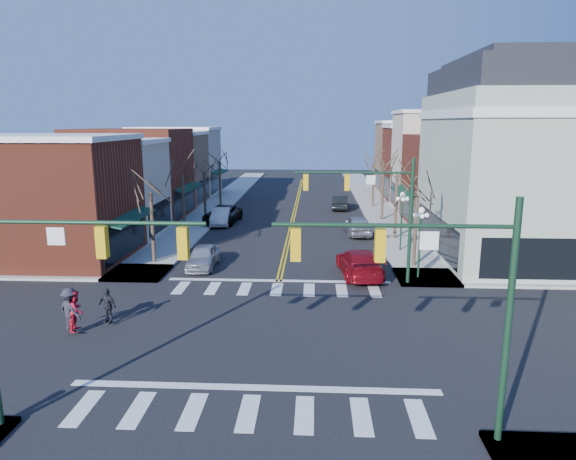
# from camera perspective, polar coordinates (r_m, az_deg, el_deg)

# --- Properties ---
(ground) EXTENTS (160.00, 160.00, 0.00)m
(ground) POSITION_cam_1_polar(r_m,az_deg,el_deg) (22.93, -2.42, -11.52)
(ground) COLOR black
(ground) RESTS_ON ground
(sidewalk_left) EXTENTS (3.50, 70.00, 0.15)m
(sidewalk_left) POSITION_cam_1_polar(r_m,az_deg,el_deg) (43.30, -11.51, -0.40)
(sidewalk_left) COLOR #9E9B93
(sidewalk_left) RESTS_ON ground
(sidewalk_right) EXTENTS (3.50, 70.00, 0.15)m
(sidewalk_right) POSITION_cam_1_polar(r_m,az_deg,el_deg) (42.46, 12.01, -0.66)
(sidewalk_right) COLOR #9E9B93
(sidewalk_right) RESTS_ON ground
(bldg_left_brick_a) EXTENTS (10.00, 8.50, 8.00)m
(bldg_left_brick_a) POSITION_cam_1_polar(r_m,az_deg,el_deg) (37.46, -25.01, 2.93)
(bldg_left_brick_a) COLOR maroon
(bldg_left_brick_a) RESTS_ON ground
(bldg_left_stucco_a) EXTENTS (10.00, 7.00, 7.50)m
(bldg_left_stucco_a) POSITION_cam_1_polar(r_m,az_deg,el_deg) (44.41, -20.36, 4.22)
(bldg_left_stucco_a) COLOR #BFB49E
(bldg_left_stucco_a) RESTS_ON ground
(bldg_left_brick_b) EXTENTS (10.00, 9.00, 8.50)m
(bldg_left_brick_b) POSITION_cam_1_polar(r_m,az_deg,el_deg) (51.75, -16.93, 5.99)
(bldg_left_brick_b) COLOR maroon
(bldg_left_brick_b) RESTS_ON ground
(bldg_left_tan) EXTENTS (10.00, 7.50, 7.80)m
(bldg_left_tan) POSITION_cam_1_polar(r_m,az_deg,el_deg) (59.58, -14.24, 6.51)
(bldg_left_tan) COLOR #A17D58
(bldg_left_tan) RESTS_ON ground
(bldg_left_stucco_b) EXTENTS (10.00, 8.00, 8.20)m
(bldg_left_stucco_b) POSITION_cam_1_polar(r_m,az_deg,el_deg) (66.98, -12.30, 7.32)
(bldg_left_stucco_b) COLOR #BFB49E
(bldg_left_stucco_b) RESTS_ON ground
(bldg_right_brick_a) EXTENTS (10.00, 8.50, 8.00)m
(bldg_right_brick_a) POSITION_cam_1_polar(r_m,az_deg,el_deg) (48.86, 19.04, 5.24)
(bldg_right_brick_a) COLOR maroon
(bldg_right_brick_a) RESTS_ON ground
(bldg_right_stucco) EXTENTS (10.00, 7.00, 10.00)m
(bldg_right_stucco) POSITION_cam_1_polar(r_m,az_deg,el_deg) (56.23, 16.97, 7.18)
(bldg_right_stucco) COLOR #BFB49E
(bldg_right_stucco) RESTS_ON ground
(bldg_right_brick_b) EXTENTS (10.00, 8.00, 8.50)m
(bldg_right_brick_b) POSITION_cam_1_polar(r_m,az_deg,el_deg) (63.57, 15.32, 7.08)
(bldg_right_brick_b) COLOR maroon
(bldg_right_brick_b) RESTS_ON ground
(bldg_right_tan) EXTENTS (10.00, 8.00, 9.00)m
(bldg_right_tan) POSITION_cam_1_polar(r_m,az_deg,el_deg) (71.38, 13.99, 7.83)
(bldg_right_tan) COLOR #A17D58
(bldg_right_tan) RESTS_ON ground
(victorian_corner) EXTENTS (12.25, 14.25, 13.30)m
(victorian_corner) POSITION_cam_1_polar(r_m,az_deg,el_deg) (38.36, 25.33, 7.09)
(victorian_corner) COLOR #9FAC95
(victorian_corner) RESTS_ON ground
(traffic_mast_near_left) EXTENTS (6.60, 0.28, 7.20)m
(traffic_mast_near_left) POSITION_cam_1_polar(r_m,az_deg,el_deg) (16.14, -25.32, -5.09)
(traffic_mast_near_left) COLOR #14331E
(traffic_mast_near_left) RESTS_ON ground
(traffic_mast_near_right) EXTENTS (6.60, 0.28, 7.20)m
(traffic_mast_near_right) POSITION_cam_1_polar(r_m,az_deg,el_deg) (14.66, 16.75, -6.08)
(traffic_mast_near_right) COLOR #14331E
(traffic_mast_near_right) RESTS_ON ground
(traffic_mast_far_right) EXTENTS (6.60, 0.28, 7.20)m
(traffic_mast_far_right) POSITION_cam_1_polar(r_m,az_deg,el_deg) (28.90, 9.93, 2.95)
(traffic_mast_far_right) COLOR #14331E
(traffic_mast_far_right) RESTS_ON ground
(lamppost_corner) EXTENTS (0.36, 0.36, 4.33)m
(lamppost_corner) POSITION_cam_1_polar(r_m,az_deg,el_deg) (30.70, 14.49, -0.04)
(lamppost_corner) COLOR #14331E
(lamppost_corner) RESTS_ON ground
(lamppost_midblock) EXTENTS (0.36, 0.36, 4.33)m
(lamppost_midblock) POSITION_cam_1_polar(r_m,az_deg,el_deg) (36.98, 12.54, 2.04)
(lamppost_midblock) COLOR #14331E
(lamppost_midblock) RESTS_ON ground
(tree_left_a) EXTENTS (0.24, 0.24, 4.76)m
(tree_left_a) POSITION_cam_1_polar(r_m,az_deg,el_deg) (34.28, -14.81, 0.17)
(tree_left_a) COLOR #382B21
(tree_left_a) RESTS_ON ground
(tree_left_b) EXTENTS (0.24, 0.24, 5.04)m
(tree_left_b) POSITION_cam_1_polar(r_m,az_deg,el_deg) (41.81, -11.52, 2.58)
(tree_left_b) COLOR #382B21
(tree_left_b) RESTS_ON ground
(tree_left_c) EXTENTS (0.24, 0.24, 4.55)m
(tree_left_c) POSITION_cam_1_polar(r_m,az_deg,el_deg) (49.54, -9.23, 3.80)
(tree_left_c) COLOR #382B21
(tree_left_c) RESTS_ON ground
(tree_left_d) EXTENTS (0.24, 0.24, 4.90)m
(tree_left_d) POSITION_cam_1_polar(r_m,az_deg,el_deg) (57.30, -7.56, 5.11)
(tree_left_d) COLOR #382B21
(tree_left_d) RESTS_ON ground
(tree_right_a) EXTENTS (0.24, 0.24, 4.62)m
(tree_right_a) POSITION_cam_1_polar(r_m,az_deg,el_deg) (33.27, 13.94, -0.26)
(tree_right_a) COLOR #382B21
(tree_right_a) RESTS_ON ground
(tree_right_b) EXTENTS (0.24, 0.24, 5.18)m
(tree_right_b) POSITION_cam_1_polar(r_m,az_deg,el_deg) (40.97, 11.89, 2.48)
(tree_right_b) COLOR #382B21
(tree_right_b) RESTS_ON ground
(tree_right_c) EXTENTS (0.24, 0.24, 4.83)m
(tree_right_c) POSITION_cam_1_polar(r_m,az_deg,el_deg) (48.82, 10.47, 3.81)
(tree_right_c) COLOR #382B21
(tree_right_c) RESTS_ON ground
(tree_right_d) EXTENTS (0.24, 0.24, 4.97)m
(tree_right_d) POSITION_cam_1_polar(r_m,az_deg,el_deg) (56.69, 9.45, 5.01)
(tree_right_d) COLOR #382B21
(tree_right_d) RESTS_ON ground
(car_left_near) EXTENTS (1.75, 4.27, 1.45)m
(car_left_near) POSITION_cam_1_polar(r_m,az_deg,el_deg) (33.14, -9.44, -2.93)
(car_left_near) COLOR #ACADB1
(car_left_near) RESTS_ON ground
(car_left_mid) EXTENTS (1.96, 4.70, 1.51)m
(car_left_mid) POSITION_cam_1_polar(r_m,az_deg,el_deg) (46.80, -7.45, 1.50)
(car_left_mid) COLOR silver
(car_left_mid) RESTS_ON ground
(car_left_far) EXTENTS (3.14, 5.95, 1.59)m
(car_left_far) POSITION_cam_1_polar(r_m,az_deg,el_deg) (47.63, -7.27, 1.74)
(car_left_far) COLOR black
(car_left_far) RESTS_ON ground
(car_right_near) EXTENTS (2.82, 5.78, 1.62)m
(car_right_near) POSITION_cam_1_polar(r_m,az_deg,el_deg) (31.29, 7.95, -3.61)
(car_right_near) COLOR maroon
(car_right_near) RESTS_ON ground
(car_right_mid) EXTENTS (2.25, 4.88, 1.62)m
(car_right_mid) POSITION_cam_1_polar(r_m,az_deg,el_deg) (42.53, 7.74, 0.53)
(car_right_mid) COLOR #A3A2A6
(car_right_mid) RESTS_ON ground
(car_right_far) EXTENTS (1.96, 4.73, 1.52)m
(car_right_far) POSITION_cam_1_polar(r_m,az_deg,el_deg) (55.01, 5.84, 3.09)
(car_right_far) COLOR black
(car_right_far) RESTS_ON ground
(pedestrian_red_b) EXTENTS (0.76, 0.94, 1.83)m
(pedestrian_red_b) POSITION_cam_1_polar(r_m,az_deg,el_deg) (24.45, -22.49, -8.26)
(pedestrian_red_b) COLOR red
(pedestrian_red_b) RESTS_ON sidewalk_left
(pedestrian_dark_a) EXTENTS (1.02, 0.71, 1.62)m
(pedestrian_dark_a) POSITION_cam_1_polar(r_m,az_deg,el_deg) (24.90, -19.43, -7.92)
(pedestrian_dark_a) COLOR black
(pedestrian_dark_a) RESTS_ON sidewalk_left
(pedestrian_dark_b) EXTENTS (1.46, 1.28, 1.96)m
(pedestrian_dark_b) POSITION_cam_1_polar(r_m,az_deg,el_deg) (24.45, -23.05, -8.14)
(pedestrian_dark_b) COLOR #222129
(pedestrian_dark_b) RESTS_ON sidewalk_left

